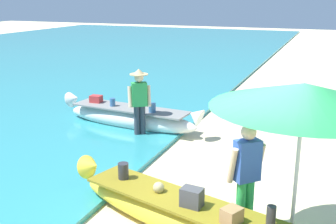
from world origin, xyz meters
TOP-DOWN VIEW (x-y plane):
  - boat_yellow_foreground at (-0.40, -0.26)m, footprint 4.25×1.73m
  - boat_white_midground at (-3.41, 3.89)m, footprint 4.12×1.06m
  - person_vendor_hatted at (-2.86, 3.34)m, footprint 0.56×0.47m
  - person_tourist_customer at (0.39, 0.15)m, footprint 0.53×0.53m
  - patio_umbrella_large at (1.10, -0.21)m, footprint 2.30×2.30m

SIDE VIEW (x-z plane):
  - boat_yellow_foreground at x=-0.40m, z-range -0.11..0.71m
  - boat_white_midground at x=-3.41m, z-range -0.11..0.75m
  - person_tourist_customer at x=0.39m, z-range 0.11..1.77m
  - person_vendor_hatted at x=-2.86m, z-range 0.13..1.85m
  - patio_umbrella_large at x=1.10m, z-range 1.02..3.40m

